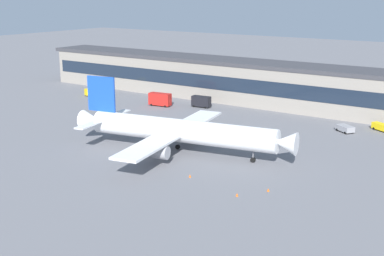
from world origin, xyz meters
name	(u,v)px	position (x,y,z in m)	size (l,w,h in m)	color
ground_plane	(141,145)	(0.00, 0.00, 0.00)	(600.00, 600.00, 0.00)	slate
terminal_building	(257,83)	(0.00, 58.80, 6.82)	(172.73, 15.97, 13.60)	gray
airliner	(178,131)	(10.84, 0.22, 5.17)	(52.77, 45.29, 16.19)	white
stair_truck	(201,101)	(-11.56, 43.29, 1.98)	(6.17, 2.87, 3.55)	black
catering_truck	(160,99)	(-23.20, 37.46, 2.29)	(7.49, 3.58, 4.15)	red
crew_van	(93,91)	(-53.50, 37.75, 1.46)	(4.07, 5.65, 2.55)	yellow
pushback_tractor	(345,128)	(36.12, 39.31, 1.05)	(5.44, 4.82, 1.75)	gray
belt_loader	(383,127)	(44.25, 45.50, 1.15)	(6.54, 4.93, 1.95)	yellow
traffic_cone_0	(237,195)	(34.98, -15.22, 0.30)	(0.47, 0.47, 0.59)	#F2590C
traffic_cone_1	(268,190)	(38.55, -9.95, 0.29)	(0.47, 0.47, 0.59)	#F2590C
traffic_cone_2	(190,176)	(22.38, -11.84, 0.29)	(0.47, 0.47, 0.59)	#F2590C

